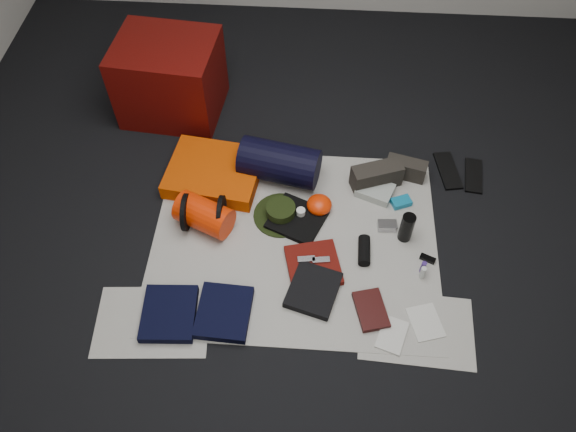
# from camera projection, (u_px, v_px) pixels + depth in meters

# --- Properties ---
(floor) EXTENTS (4.50, 4.50, 0.02)m
(floor) POSITION_uv_depth(u_px,v_px,m) (295.00, 241.00, 3.19)
(floor) COLOR black
(floor) RESTS_ON ground
(newspaper_mat) EXTENTS (1.60, 1.30, 0.01)m
(newspaper_mat) POSITION_uv_depth(u_px,v_px,m) (295.00, 240.00, 3.18)
(newspaper_mat) COLOR beige
(newspaper_mat) RESTS_ON floor
(newspaper_sheet_front_left) EXTENTS (0.61, 0.44, 0.00)m
(newspaper_sheet_front_left) POSITION_uv_depth(u_px,v_px,m) (153.00, 321.00, 2.88)
(newspaper_sheet_front_left) COLOR beige
(newspaper_sheet_front_left) RESTS_ON floor
(newspaper_sheet_front_right) EXTENTS (0.60, 0.43, 0.00)m
(newspaper_sheet_front_right) POSITION_uv_depth(u_px,v_px,m) (416.00, 328.00, 2.86)
(newspaper_sheet_front_right) COLOR beige
(newspaper_sheet_front_right) RESTS_ON floor
(red_cabinet) EXTENTS (0.67, 0.58, 0.52)m
(red_cabinet) POSITION_uv_depth(u_px,v_px,m) (170.00, 78.00, 3.61)
(red_cabinet) COLOR #500905
(red_cabinet) RESTS_ON floor
(sleeping_pad) EXTENTS (0.60, 0.51, 0.10)m
(sleeping_pad) POSITION_uv_depth(u_px,v_px,m) (214.00, 172.00, 3.41)
(sleeping_pad) COLOR #C83E02
(sleeping_pad) RESTS_ON newspaper_mat
(stuff_sack) EXTENTS (0.36, 0.30, 0.18)m
(stuff_sack) POSITION_uv_depth(u_px,v_px,m) (204.00, 215.00, 3.16)
(stuff_sack) COLOR red
(stuff_sack) RESTS_ON newspaper_mat
(sack_strap_left) EXTENTS (0.02, 0.22, 0.22)m
(sack_strap_left) POSITION_uv_depth(u_px,v_px,m) (186.00, 212.00, 3.16)
(sack_strap_left) COLOR black
(sack_strap_left) RESTS_ON newspaper_mat
(sack_strap_right) EXTENTS (0.03, 0.22, 0.22)m
(sack_strap_right) POSITION_uv_depth(u_px,v_px,m) (221.00, 214.00, 3.15)
(sack_strap_right) COLOR black
(sack_strap_right) RESTS_ON newspaper_mat
(navy_duffel) EXTENTS (0.51, 0.34, 0.25)m
(navy_duffel) POSITION_uv_depth(u_px,v_px,m) (279.00, 163.00, 3.36)
(navy_duffel) COLOR black
(navy_duffel) RESTS_ON newspaper_mat
(boonie_brim) EXTENTS (0.36, 0.36, 0.01)m
(boonie_brim) POSITION_uv_depth(u_px,v_px,m) (281.00, 215.00, 3.27)
(boonie_brim) COLOR black
(boonie_brim) RESTS_ON newspaper_mat
(boonie_crown) EXTENTS (0.17, 0.17, 0.08)m
(boonie_crown) POSITION_uv_depth(u_px,v_px,m) (281.00, 211.00, 3.24)
(boonie_crown) COLOR black
(boonie_crown) RESTS_ON boonie_brim
(hiking_boot_left) EXTENTS (0.32, 0.21, 0.15)m
(hiking_boot_left) POSITION_uv_depth(u_px,v_px,m) (376.00, 176.00, 3.36)
(hiking_boot_left) COLOR #2A2621
(hiking_boot_left) RESTS_ON newspaper_mat
(hiking_boot_right) EXTENTS (0.26, 0.15, 0.12)m
(hiking_boot_right) POSITION_uv_depth(u_px,v_px,m) (406.00, 169.00, 3.41)
(hiking_boot_right) COLOR #2A2621
(hiking_boot_right) RESTS_ON newspaper_mat
(flip_flop_left) EXTENTS (0.16, 0.31, 0.02)m
(flip_flop_left) POSITION_uv_depth(u_px,v_px,m) (448.00, 171.00, 3.48)
(flip_flop_left) COLOR black
(flip_flop_left) RESTS_ON floor
(flip_flop_right) EXTENTS (0.13, 0.28, 0.02)m
(flip_flop_right) POSITION_uv_depth(u_px,v_px,m) (473.00, 176.00, 3.45)
(flip_flop_right) COLOR black
(flip_flop_right) RESTS_ON floor
(trousers_navy_a) EXTENTS (0.29, 0.32, 0.05)m
(trousers_navy_a) POSITION_uv_depth(u_px,v_px,m) (169.00, 313.00, 2.88)
(trousers_navy_a) COLOR black
(trousers_navy_a) RESTS_ON newspaper_mat
(trousers_navy_b) EXTENTS (0.28, 0.32, 0.05)m
(trousers_navy_b) POSITION_uv_depth(u_px,v_px,m) (224.00, 312.00, 2.88)
(trousers_navy_b) COLOR black
(trousers_navy_b) RESTS_ON newspaper_mat
(trousers_charcoal) EXTENTS (0.32, 0.34, 0.04)m
(trousers_charcoal) POSITION_uv_depth(u_px,v_px,m) (313.00, 290.00, 2.96)
(trousers_charcoal) COLOR black
(trousers_charcoal) RESTS_ON newspaper_mat
(black_tshirt) EXTENTS (0.38, 0.37, 0.03)m
(black_tshirt) POSITION_uv_depth(u_px,v_px,m) (297.00, 219.00, 3.24)
(black_tshirt) COLOR black
(black_tshirt) RESTS_ON newspaper_mat
(red_shirt) EXTENTS (0.34, 0.34, 0.04)m
(red_shirt) POSITION_uv_depth(u_px,v_px,m) (313.00, 265.00, 3.05)
(red_shirt) COLOR #560E09
(red_shirt) RESTS_ON newspaper_mat
(orange_stuff_sack) EXTENTS (0.15, 0.15, 0.10)m
(orange_stuff_sack) POSITION_uv_depth(u_px,v_px,m) (319.00, 205.00, 3.26)
(orange_stuff_sack) COLOR red
(orange_stuff_sack) RESTS_ON newspaper_mat
(first_aid_pouch) EXTENTS (0.25, 0.22, 0.05)m
(first_aid_pouch) POSITION_uv_depth(u_px,v_px,m) (375.00, 190.00, 3.35)
(first_aid_pouch) COLOR #939A92
(first_aid_pouch) RESTS_ON newspaper_mat
(water_bottle) EXTENTS (0.08, 0.08, 0.19)m
(water_bottle) POSITION_uv_depth(u_px,v_px,m) (407.00, 228.00, 3.11)
(water_bottle) COLOR black
(water_bottle) RESTS_ON newspaper_mat
(speaker) EXTENTS (0.07, 0.17, 0.07)m
(speaker) POSITION_uv_depth(u_px,v_px,m) (364.00, 251.00, 3.09)
(speaker) COLOR black
(speaker) RESTS_ON newspaper_mat
(compact_camera) EXTENTS (0.11, 0.07, 0.04)m
(compact_camera) POSITION_uv_depth(u_px,v_px,m) (387.00, 226.00, 3.21)
(compact_camera) COLOR #A6A5AA
(compact_camera) RESTS_ON newspaper_mat
(cyan_case) EXTENTS (0.13, 0.11, 0.04)m
(cyan_case) POSITION_uv_depth(u_px,v_px,m) (401.00, 202.00, 3.31)
(cyan_case) COLOR #0F6C92
(cyan_case) RESTS_ON newspaper_mat
(toiletry_purple) EXTENTS (0.03, 0.03, 0.08)m
(toiletry_purple) POSITION_uv_depth(u_px,v_px,m) (423.00, 267.00, 3.02)
(toiletry_purple) COLOR navy
(toiletry_purple) RESTS_ON newspaper_mat
(toiletry_clear) EXTENTS (0.04, 0.04, 0.09)m
(toiletry_clear) POSITION_uv_depth(u_px,v_px,m) (423.00, 273.00, 3.00)
(toiletry_clear) COLOR beige
(toiletry_clear) RESTS_ON newspaper_mat
(paperback_book) EXTENTS (0.20, 0.25, 0.03)m
(paperback_book) POSITION_uv_depth(u_px,v_px,m) (371.00, 310.00, 2.90)
(paperback_book) COLOR black
(paperback_book) RESTS_ON newspaper_mat
(map_booklet) EXTENTS (0.18, 0.22, 0.01)m
(map_booklet) POSITION_uv_depth(u_px,v_px,m) (392.00, 335.00, 2.83)
(map_booklet) COLOR beige
(map_booklet) RESTS_ON newspaper_mat
(map_printout) EXTENTS (0.20, 0.23, 0.01)m
(map_printout) POSITION_uv_depth(u_px,v_px,m) (425.00, 322.00, 2.87)
(map_printout) COLOR beige
(map_printout) RESTS_ON newspaper_mat
(sunglasses) EXTENTS (0.09, 0.07, 0.02)m
(sunglasses) POSITION_uv_depth(u_px,v_px,m) (428.00, 259.00, 3.09)
(sunglasses) COLOR black
(sunglasses) RESTS_ON newspaper_mat
(key_cluster) EXTENTS (0.08, 0.08, 0.01)m
(key_cluster) POSITION_uv_depth(u_px,v_px,m) (170.00, 331.00, 2.84)
(key_cluster) COLOR #A6A5AA
(key_cluster) RESTS_ON newspaper_mat
(tape_roll) EXTENTS (0.05, 0.05, 0.04)m
(tape_roll) POSITION_uv_depth(u_px,v_px,m) (301.00, 212.00, 3.23)
(tape_roll) COLOR silver
(tape_roll) RESTS_ON black_tshirt
(energy_bar_a) EXTENTS (0.10, 0.05, 0.01)m
(energy_bar_a) POSITION_uv_depth(u_px,v_px,m) (306.00, 259.00, 3.05)
(energy_bar_a) COLOR #A6A5AA
(energy_bar_a) RESTS_ON red_shirt
(energy_bar_b) EXTENTS (0.10, 0.05, 0.01)m
(energy_bar_b) POSITION_uv_depth(u_px,v_px,m) (321.00, 260.00, 3.04)
(energy_bar_b) COLOR #A6A5AA
(energy_bar_b) RESTS_ON red_shirt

